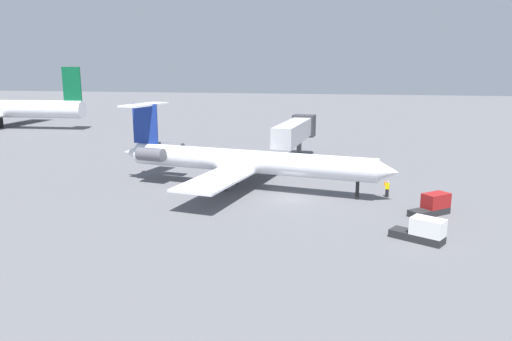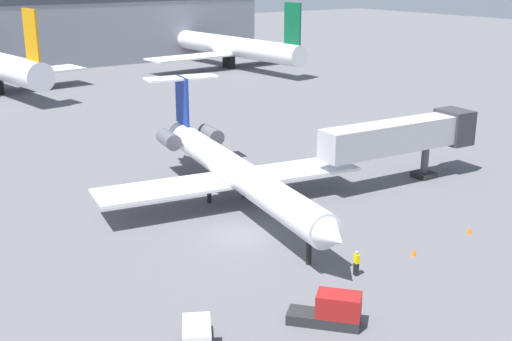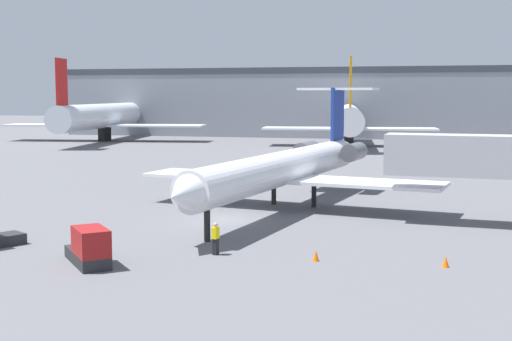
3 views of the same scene
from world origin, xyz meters
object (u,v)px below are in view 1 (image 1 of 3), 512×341
Objects in this scene: regional_jet at (238,160)px; ground_crew_marshaller at (387,189)px; baggage_tug_lead at (433,205)px; jet_bridge at (296,131)px; traffic_cone_mid at (385,183)px; traffic_cone_near at (380,171)px; baggage_tug_trailing at (423,231)px.

regional_jet is 18.75× the size of ground_crew_marshaller.
regional_jet is at bearing 73.06° from baggage_tug_lead.
jet_bridge is 29.48× the size of traffic_cone_mid.
traffic_cone_mid is at bearing -134.94° from jet_bridge.
regional_jet is 16.73m from traffic_cone_mid.
traffic_cone_mid is at bearing -177.10° from traffic_cone_near.
baggage_tug_lead is 7.14× the size of traffic_cone_near.
baggage_tug_lead is at bearing -166.90° from traffic_cone_near.
jet_bridge is at bearing 45.06° from traffic_cone_mid.
traffic_cone_mid is (5.27, -0.10, -0.58)m from ground_crew_marshaller.
jet_bridge is at bearing 24.50° from baggage_tug_trailing.
ground_crew_marshaller is 5.30m from traffic_cone_mid.
jet_bridge is 4.13× the size of baggage_tug_lead.
traffic_cone_near is (16.78, 3.91, -0.56)m from baggage_tug_lead.
baggage_tug_lead is (-5.92, -19.42, -2.27)m from regional_jet.
baggage_tug_lead is at bearing -161.16° from traffic_cone_mid.
jet_bridge is 9.59× the size of ground_crew_marshaller.
ground_crew_marshaller is 3.07× the size of traffic_cone_near.
regional_jet is at bearing 87.59° from ground_crew_marshaller.
ground_crew_marshaller is at bearing 178.96° from traffic_cone_mid.
traffic_cone_near is at bearing 1.10° from ground_crew_marshaller.
ground_crew_marshaller is (-0.66, -15.73, -2.26)m from regional_jet.
ground_crew_marshaller is 0.43× the size of baggage_tug_lead.
regional_jet reaches higher than traffic_cone_near.
regional_jet reaches higher than baggage_tug_lead.
traffic_cone_mid is (10.52, 3.59, -0.56)m from baggage_tug_lead.
jet_bridge reaches higher than traffic_cone_near.
baggage_tug_trailing reaches higher than traffic_cone_mid.
traffic_cone_near is (11.53, 0.22, -0.58)m from ground_crew_marshaller.
baggage_tug_trailing reaches higher than ground_crew_marshaller.
regional_jet is 15.91m from ground_crew_marshaller.
baggage_tug_trailing is (-12.74, -1.95, -0.02)m from ground_crew_marshaller.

